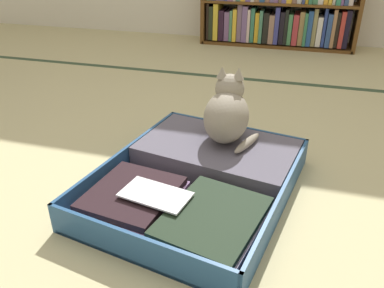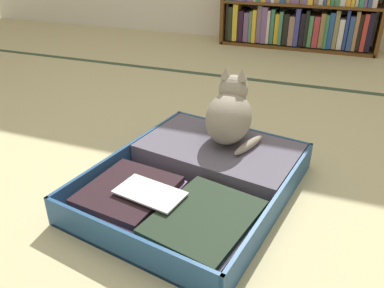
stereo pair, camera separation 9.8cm
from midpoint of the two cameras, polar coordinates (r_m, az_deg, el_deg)
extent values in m
plane|color=#C1B887|center=(1.49, -4.20, -5.47)|extent=(10.00, 10.00, 0.00)
cube|color=#334731|center=(2.60, 5.45, 9.70)|extent=(4.80, 0.05, 0.00)
cube|color=brown|center=(3.44, 22.87, 18.38)|extent=(0.03, 0.28, 0.71)
cube|color=brown|center=(3.50, 11.43, 14.34)|extent=(1.24, 0.28, 0.02)
cube|color=brown|center=(3.44, 11.99, 19.84)|extent=(1.21, 0.28, 0.02)
cube|color=black|center=(3.57, 1.94, 17.93)|extent=(0.02, 0.23, 0.30)
cube|color=black|center=(3.55, 2.40, 17.70)|extent=(0.03, 0.23, 0.28)
cube|color=gold|center=(3.54, 3.07, 17.83)|extent=(0.04, 0.23, 0.30)
cube|color=#28162A|center=(3.54, 3.87, 17.37)|extent=(0.04, 0.23, 0.25)
cube|color=slate|center=(3.53, 4.68, 17.25)|extent=(0.04, 0.23, 0.24)
cube|color=#4A8261|center=(3.52, 5.27, 17.29)|extent=(0.02, 0.23, 0.25)
cube|color=gold|center=(3.51, 5.80, 17.33)|extent=(0.03, 0.23, 0.26)
cube|color=slate|center=(3.51, 6.50, 17.61)|extent=(0.04, 0.23, 0.30)
cube|color=slate|center=(3.49, 7.21, 17.44)|extent=(0.04, 0.23, 0.29)
cube|color=beige|center=(3.49, 7.80, 17.20)|extent=(0.02, 0.23, 0.27)
cube|color=#377A60|center=(3.50, 8.36, 17.26)|extent=(0.03, 0.23, 0.28)
cube|color=gold|center=(3.50, 8.98, 16.92)|extent=(0.03, 0.23, 0.24)
cube|color=#437F63|center=(3.47, 9.52, 17.00)|extent=(0.03, 0.23, 0.26)
cube|color=black|center=(3.48, 10.23, 16.80)|extent=(0.04, 0.23, 0.25)
cube|color=#947260|center=(3.47, 11.01, 16.59)|extent=(0.04, 0.23, 0.23)
cube|color=#3A3E8E|center=(3.46, 11.77, 17.01)|extent=(0.04, 0.23, 0.29)
cube|color=black|center=(3.47, 12.46, 16.68)|extent=(0.04, 0.23, 0.26)
cube|color=black|center=(3.46, 13.05, 16.76)|extent=(0.03, 0.23, 0.28)
cube|color=#458453|center=(3.47, 13.58, 16.43)|extent=(0.03, 0.23, 0.24)
cube|color=#B1363D|center=(3.46, 14.31, 16.30)|extent=(0.04, 0.23, 0.24)
cube|color=#997B4A|center=(3.46, 15.12, 16.43)|extent=(0.04, 0.23, 0.27)
cube|color=#347A54|center=(3.45, 15.67, 16.27)|extent=(0.02, 0.23, 0.26)
cube|color=#285092|center=(3.46, 16.25, 16.35)|extent=(0.04, 0.23, 0.28)
cube|color=#8C8555|center=(3.46, 16.92, 16.44)|extent=(0.03, 0.23, 0.30)
cube|color=silver|center=(3.47, 17.52, 15.83)|extent=(0.04, 0.23, 0.23)
cube|color=#2D4293|center=(3.46, 18.22, 16.30)|extent=(0.02, 0.23, 0.30)
cube|color=#2F4E88|center=(3.46, 18.77, 15.85)|extent=(0.04, 0.23, 0.26)
cube|color=#A17550|center=(3.45, 19.41, 16.07)|extent=(0.03, 0.23, 0.30)
cube|color=black|center=(3.47, 19.86, 15.86)|extent=(0.03, 0.23, 0.27)
cube|color=#B93730|center=(3.46, 20.46, 15.80)|extent=(0.03, 0.23, 0.28)
cube|color=black|center=(3.47, 21.10, 15.81)|extent=(0.04, 0.23, 0.29)
cube|color=navy|center=(1.28, -5.53, -11.63)|extent=(0.69, 0.50, 0.01)
cube|color=navy|center=(1.13, -10.82, -15.17)|extent=(0.62, 0.12, 0.11)
cube|color=navy|center=(1.41, -16.44, -6.14)|extent=(0.08, 0.39, 0.11)
cube|color=navy|center=(1.15, 8.00, -14.08)|extent=(0.08, 0.39, 0.11)
cube|color=#524D58|center=(1.27, -5.55, -11.29)|extent=(0.66, 0.47, 0.01)
cube|color=navy|center=(1.56, 1.96, -3.33)|extent=(0.69, 0.50, 0.01)
cube|color=navy|center=(1.69, 4.67, 1.12)|extent=(0.62, 0.12, 0.11)
cube|color=navy|center=(1.67, -7.67, 0.56)|extent=(0.08, 0.39, 0.11)
cube|color=navy|center=(1.46, 13.10, -4.43)|extent=(0.08, 0.39, 0.11)
cube|color=#524D58|center=(1.56, 1.96, -3.02)|extent=(0.66, 0.47, 0.01)
cylinder|color=black|center=(1.41, -1.39, -6.69)|extent=(0.60, 0.12, 0.02)
cube|color=#7C6662|center=(1.34, -10.97, -8.78)|extent=(0.31, 0.32, 0.02)
cube|color=silver|center=(1.32, -11.06, -8.58)|extent=(0.31, 0.37, 0.01)
cube|color=#8C6998|center=(1.32, -10.64, -7.87)|extent=(0.31, 0.35, 0.01)
cube|color=black|center=(1.31, -10.98, -7.26)|extent=(0.31, 0.33, 0.02)
cube|color=#191B30|center=(1.20, 0.50, -12.93)|extent=(0.32, 0.37, 0.02)
cube|color=gray|center=(1.20, 0.38, -11.91)|extent=(0.32, 0.34, 0.01)
cube|color=gray|center=(1.19, 0.95, -11.56)|extent=(0.33, 0.39, 0.01)
cube|color=#1F2E1E|center=(1.18, 0.76, -10.79)|extent=(0.34, 0.39, 0.02)
cube|color=white|center=(1.25, -7.70, -7.46)|extent=(0.24, 0.16, 0.01)
cube|color=#585464|center=(1.53, 1.99, -1.60)|extent=(0.65, 0.46, 0.10)
torus|color=white|center=(1.53, -0.43, 0.28)|extent=(0.07, 0.07, 0.01)
cylinder|color=black|center=(1.74, -0.74, 2.10)|extent=(0.02, 0.02, 0.10)
cylinder|color=black|center=(1.63, 10.12, -0.29)|extent=(0.02, 0.02, 0.10)
cube|color=yellow|center=(1.19, -15.00, -12.97)|extent=(0.03, 0.01, 0.02)
cube|color=white|center=(1.09, -4.39, -17.97)|extent=(0.03, 0.01, 0.03)
ellipsoid|color=gray|center=(1.50, 3.26, 4.02)|extent=(0.18, 0.26, 0.20)
ellipsoid|color=gray|center=(1.58, 3.70, 3.55)|extent=(0.13, 0.09, 0.11)
sphere|color=gray|center=(1.52, 3.77, 8.17)|extent=(0.11, 0.11, 0.11)
cone|color=gray|center=(1.49, 5.03, 10.36)|extent=(0.04, 0.04, 0.05)
cone|color=gray|center=(1.50, 2.60, 10.57)|extent=(0.04, 0.04, 0.05)
sphere|color=gold|center=(1.56, 4.86, 8.91)|extent=(0.02, 0.02, 0.02)
sphere|color=gold|center=(1.56, 3.35, 9.05)|extent=(0.02, 0.02, 0.02)
ellipsoid|color=gray|center=(1.49, 6.33, 0.12)|extent=(0.09, 0.19, 0.03)
camera|label=1|loc=(0.05, -91.96, -1.06)|focal=36.00mm
camera|label=2|loc=(0.05, 88.04, 1.06)|focal=36.00mm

